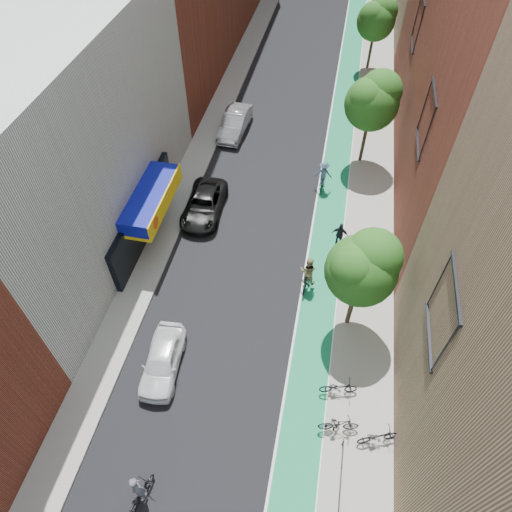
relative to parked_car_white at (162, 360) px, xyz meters
The scene contains 18 objects.
ground 6.47m from the parked_car_white, 62.21° to the right, with size 160.00×160.00×0.00m, color black.
bike_lane 21.49m from the parked_car_white, 70.98° to the left, with size 2.00×68.00×0.01m, color #157A45.
sidewalk_left 20.54m from the parked_car_white, 98.40° to the left, with size 2.00×68.00×0.15m, color gray.
sidewalk_right 22.43m from the parked_car_white, 64.93° to the left, with size 3.00×68.00×0.15m, color gray.
building_left_white 12.70m from the parked_car_white, 133.92° to the left, with size 8.00×20.00×12.00m, color silver.
tree_near 10.45m from the parked_car_white, 26.59° to the left, with size 3.40×3.36×6.42m.
tree_mid 20.69m from the parked_car_white, 64.74° to the left, with size 3.55×3.53×6.74m.
tree_far 33.68m from the parked_car_white, 75.03° to the left, with size 3.30×3.25×6.21m.
parked_car_white is the anchor object (origin of this frame).
parked_car_black 11.03m from the parked_car_white, 95.06° to the left, with size 2.27×4.92×1.37m, color black.
parked_car_silver 20.19m from the parked_car_white, 93.02° to the left, with size 1.67×4.80×1.58m, color #93979B.
cyclist_lead 5.78m from the parked_car_white, 80.05° to the right, with size 1.04×1.91×2.17m.
cyclist_lane_near 8.87m from the parked_car_white, 45.61° to the left, with size 1.00×1.89×2.23m.
cyclist_lane_mid 12.24m from the parked_car_white, 51.00° to the left, with size 1.00×1.85×1.98m.
cyclist_lane_far 16.08m from the parked_car_white, 67.32° to the left, with size 1.15×1.58×2.12m.
parked_bike_near 10.35m from the parked_car_white, ahead, with size 0.64×1.82×0.96m, color black.
parked_bike_mid 8.66m from the parked_car_white, ahead, with size 0.51×1.80×1.08m, color black.
parked_bike_far 8.41m from the parked_car_white, ahead, with size 0.62×1.77×0.93m, color black.
Camera 1 is at (3.45, -3.72, 20.46)m, focal length 32.00 mm.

